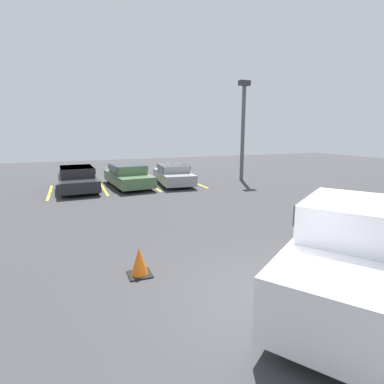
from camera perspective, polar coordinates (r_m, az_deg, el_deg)
ground_plane at (r=6.30m, az=17.74°, el=-18.91°), size 60.00×60.00×0.00m
stall_stripe_a at (r=17.23m, az=-25.46°, el=-0.05°), size 0.12×4.05×0.01m
stall_stripe_b at (r=17.26m, az=-16.47°, el=0.62°), size 0.12×4.05×0.01m
stall_stripe_c at (r=17.71m, az=-7.73°, el=1.27°), size 0.12×4.05×0.01m
stall_stripe_d at (r=18.55m, az=0.40°, el=1.84°), size 0.12×4.05×0.01m
pickup_truck at (r=6.54m, az=29.51°, el=-9.47°), size 5.65×4.75×1.93m
parked_sedan_a at (r=17.31m, az=-21.02°, el=2.60°), size 2.06×4.68×1.24m
parked_sedan_b at (r=17.57m, az=-12.12°, el=3.25°), size 2.23×4.73×1.26m
parked_sedan_c at (r=17.96m, az=-3.62°, el=3.48°), size 2.11×4.35×1.16m
light_post at (r=19.48m, az=9.70°, el=12.46°), size 0.70×0.36×6.15m
traffic_cone at (r=6.86m, az=-9.99°, el=-13.05°), size 0.51×0.51×0.65m
wheel_stop_curb at (r=20.34m, az=-10.18°, el=2.71°), size 1.69×0.20×0.14m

